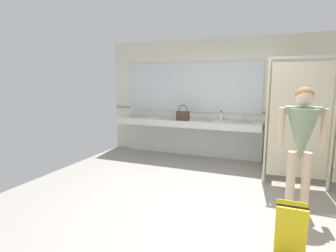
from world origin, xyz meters
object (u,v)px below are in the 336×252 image
Objects in this scene: person_standing at (302,135)px; wet_floor_sign at (291,231)px; handbag at (183,115)px; soap_dispenser at (221,116)px.

wet_floor_sign is at bearing -95.84° from person_standing.
soap_dispenser is (0.76, 0.32, -0.02)m from handbag.
soap_dispenser reaches higher than wet_floor_sign.
person_standing reaches higher than handbag.
wet_floor_sign is at bearing -54.23° from handbag.
soap_dispenser is 3.56m from wet_floor_sign.
soap_dispenser is (-1.45, 2.11, -0.08)m from person_standing.
person_standing is 1.35m from wet_floor_sign.
person_standing is 7.90× the size of soap_dispenser.
person_standing is 2.95× the size of wet_floor_sign.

